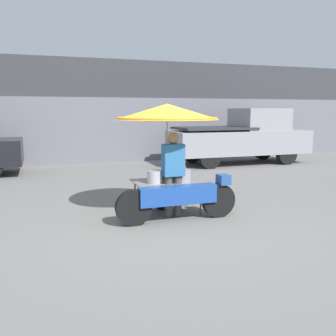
# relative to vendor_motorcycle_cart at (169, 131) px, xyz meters

# --- Properties ---
(ground_plane) EXTENTS (36.00, 36.00, 0.00)m
(ground_plane) POSITION_rel_vendor_motorcycle_cart_xyz_m (-0.13, -0.54, -1.55)
(ground_plane) COLOR slate
(shopfront_building) EXTENTS (28.00, 2.06, 3.80)m
(shopfront_building) POSITION_rel_vendor_motorcycle_cart_xyz_m (-0.13, 8.49, 0.33)
(shopfront_building) COLOR #38383D
(shopfront_building) RESTS_ON ground
(vendor_motorcycle_cart) EXTENTS (2.20, 1.90, 2.04)m
(vendor_motorcycle_cart) POSITION_rel_vendor_motorcycle_cart_xyz_m (0.00, 0.00, 0.00)
(vendor_motorcycle_cart) COLOR black
(vendor_motorcycle_cart) RESTS_ON ground
(vendor_person) EXTENTS (0.38, 0.22, 1.54)m
(vendor_person) POSITION_rel_vendor_motorcycle_cart_xyz_m (0.01, -0.21, -0.70)
(vendor_person) COLOR #4C473D
(vendor_person) RESTS_ON ground
(pickup_truck) EXTENTS (5.09, 1.80, 2.00)m
(pickup_truck) POSITION_rel_vendor_motorcycle_cart_xyz_m (4.77, 5.55, -0.59)
(pickup_truck) COLOR black
(pickup_truck) RESTS_ON ground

